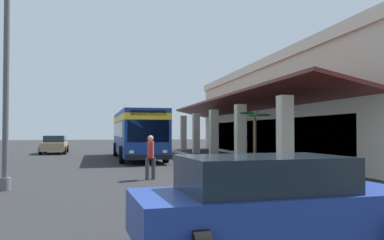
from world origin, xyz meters
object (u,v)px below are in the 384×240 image
Objects in this scene: parked_sedan_blue at (272,202)px; pedestrian at (150,155)px; potted_palm at (255,155)px; parked_sedan_tan at (55,144)px; transit_bus at (137,131)px; lot_light_pole at (6,63)px.

pedestrian reaches higher than parked_sedan_blue.
parked_sedan_blue is 1.59× the size of potted_palm.
parked_sedan_tan is 1.56× the size of potted_palm.
potted_palm reaches higher than parked_sedan_tan.
transit_bus is 14.50m from lot_light_pole.
transit_bus is at bearing 39.87° from parked_sedan_tan.
potted_palm is (8.21, 5.19, -1.17)m from transit_bus.
lot_light_pole is (5.20, -10.26, 3.33)m from potted_palm.
potted_palm is at bearing 32.28° from transit_bus.
pedestrian reaches higher than parked_sedan_tan.
parked_sedan_blue is (20.98, 0.57, -1.10)m from transit_bus.
pedestrian is at bearing -58.29° from potted_palm.
transit_bus reaches higher than parked_sedan_blue.
pedestrian is at bearing 17.12° from parked_sedan_tan.
parked_sedan_blue is at bearing 13.40° from parked_sedan_tan.
pedestrian is at bearing -174.50° from parked_sedan_blue.
pedestrian is 0.59× the size of potted_palm.
potted_palm is at bearing 36.07° from parked_sedan_tan.
transit_bus is 21.02m from parked_sedan_blue.
parked_sedan_blue is 13.58m from potted_palm.
potted_palm reaches higher than parked_sedan_blue.
parked_sedan_blue is at bearing 1.55° from transit_bus.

